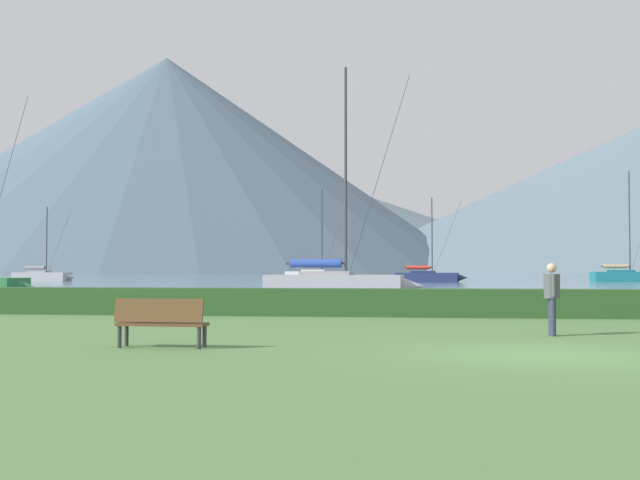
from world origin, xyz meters
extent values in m
plane|color=#517A42|center=(0.00, 0.00, 0.00)|extent=(1000.00, 1000.00, 0.00)
cube|color=slate|center=(0.00, 137.00, 0.00)|extent=(320.00, 246.00, 0.00)
cube|color=#284C23|center=(0.00, 11.00, 0.44)|extent=(80.00, 1.20, 0.88)
cube|color=#19707A|center=(20.31, 79.50, 0.57)|extent=(7.34, 2.98, 1.13)
cube|color=#16646E|center=(19.90, 79.47, 0.98)|extent=(2.78, 1.91, 0.72)
cylinder|color=#333338|center=(20.92, 79.54, 6.61)|extent=(0.14, 0.14, 11.99)
cylinder|color=#333338|center=(19.31, 79.42, 1.75)|extent=(3.23, 0.36, 0.12)
cylinder|color=tan|center=(19.31, 79.42, 1.75)|extent=(2.77, 0.65, 0.45)
cube|color=#9E9EA3|center=(-47.13, 74.63, 0.52)|extent=(6.68, 2.58, 1.03)
cone|color=#9E9EA3|center=(-43.38, 74.44, 0.52)|extent=(1.17, 0.93, 0.88)
cube|color=gray|center=(-47.50, 74.65, 0.90)|extent=(2.52, 1.70, 0.66)
cylinder|color=#333338|center=(-46.57, 74.60, 4.69)|extent=(0.13, 0.13, 8.24)
cylinder|color=#333338|center=(-48.04, 74.68, 1.60)|extent=(2.96, 0.26, 0.11)
cylinder|color=gray|center=(-48.04, 74.68, 1.60)|extent=(2.53, 0.54, 0.41)
cylinder|color=#333338|center=(-45.02, 74.53, 4.48)|extent=(3.12, 0.19, 7.84)
cone|color=#236B38|center=(-23.18, 25.62, 0.51)|extent=(1.17, 0.95, 0.86)
cylinder|color=#333338|center=(-24.78, 25.76, 5.67)|extent=(3.04, 0.30, 10.24)
cube|color=white|center=(-14.86, 78.95, 0.58)|extent=(7.43, 2.82, 1.15)
cone|color=white|center=(-10.68, 79.13, 0.58)|extent=(1.30, 1.03, 0.98)
cube|color=silver|center=(-15.28, 78.93, 1.00)|extent=(2.80, 1.87, 0.73)
cylinder|color=#333338|center=(-14.23, 78.98, 5.76)|extent=(0.15, 0.15, 10.25)
cylinder|color=#333338|center=(-15.88, 78.91, 1.79)|extent=(3.30, 0.27, 0.13)
cylinder|color=tan|center=(-15.88, 78.91, 1.79)|extent=(2.82, 0.58, 0.46)
cylinder|color=#333338|center=(-12.51, 79.05, 5.50)|extent=(3.49, 0.18, 9.75)
cube|color=navy|center=(-1.93, 72.32, 0.53)|extent=(6.87, 3.06, 1.04)
cone|color=navy|center=(1.84, 71.86, 0.53)|extent=(1.24, 1.02, 0.89)
cube|color=#1B2449|center=(-2.30, 72.36, 0.91)|extent=(2.64, 1.88, 0.66)
cylinder|color=#333338|center=(-1.36, 72.25, 4.88)|extent=(0.13, 0.13, 8.60)
cylinder|color=#333338|center=(-2.85, 72.43, 1.62)|extent=(2.98, 0.47, 0.11)
cylinder|color=red|center=(-2.85, 72.43, 1.62)|extent=(2.57, 0.72, 0.42)
cylinder|color=#333338|center=(0.19, 72.06, 4.66)|extent=(3.14, 0.41, 8.18)
cube|color=#9E9EA3|center=(-6.98, 28.49, 0.58)|extent=(7.50, 2.91, 1.16)
cone|color=#9E9EA3|center=(-2.77, 28.27, 0.58)|extent=(1.31, 1.05, 0.99)
cube|color=gray|center=(-7.40, 28.51, 1.01)|extent=(2.83, 1.91, 0.74)
cylinder|color=#333338|center=(-6.35, 28.45, 6.57)|extent=(0.15, 0.15, 11.87)
cylinder|color=#333338|center=(-8.01, 28.54, 1.80)|extent=(3.32, 0.30, 0.13)
cylinder|color=#2847A3|center=(-8.01, 28.54, 1.80)|extent=(2.84, 0.61, 0.46)
cylinder|color=#333338|center=(-4.61, 28.36, 6.28)|extent=(3.51, 0.21, 11.29)
cube|color=brown|center=(-7.10, 0.37, 0.45)|extent=(1.77, 0.52, 0.06)
cube|color=brown|center=(-7.11, 0.19, 0.73)|extent=(1.76, 0.20, 0.45)
cylinder|color=#333338|center=(-6.30, 0.51, 0.23)|extent=(0.08, 0.08, 0.45)
cylinder|color=#333338|center=(-7.89, 0.57, 0.23)|extent=(0.08, 0.08, 0.45)
cylinder|color=#333338|center=(-6.31, 0.18, 0.23)|extent=(0.08, 0.08, 0.45)
cylinder|color=#333338|center=(-7.90, 0.24, 0.23)|extent=(0.08, 0.08, 0.45)
cylinder|color=#2D3347|center=(0.78, 4.02, 0.42)|extent=(0.14, 0.14, 0.85)
cylinder|color=#2D3347|center=(0.78, 4.20, 0.42)|extent=(0.14, 0.14, 0.85)
cylinder|color=#4C4C51|center=(0.78, 4.11, 1.12)|extent=(0.36, 0.36, 0.55)
cylinder|color=#4C4C51|center=(0.78, 3.87, 1.15)|extent=(0.09, 0.09, 0.50)
cylinder|color=#4C4C51|center=(0.77, 4.35, 1.15)|extent=(0.09, 0.09, 0.50)
sphere|color=tan|center=(0.78, 4.11, 1.54)|extent=(0.22, 0.22, 0.22)
cone|color=slate|center=(-84.64, 415.78, 29.30)|extent=(330.29, 330.29, 58.61)
cone|color=#4C6070|center=(-102.51, 284.19, 42.06)|extent=(241.86, 241.86, 84.12)
camera|label=1|loc=(-2.06, -14.48, 1.53)|focal=44.72mm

